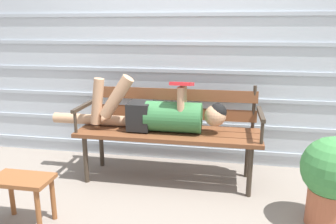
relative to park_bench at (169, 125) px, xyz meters
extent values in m
plane|color=gray|center=(0.00, -0.16, -0.51)|extent=(12.00, 12.00, 0.00)
cube|color=#B2BCC6|center=(0.00, 0.45, 0.59)|extent=(4.65, 0.06, 2.20)
cube|color=#A3ADB7|center=(0.00, 0.42, -0.37)|extent=(4.65, 0.02, 0.04)
cube|color=#A3ADB7|center=(0.00, 0.42, -0.10)|extent=(4.65, 0.02, 0.04)
cube|color=#A3ADB7|center=(0.00, 0.42, 0.18)|extent=(4.65, 0.02, 0.04)
cube|color=#A3ADB7|center=(0.00, 0.42, 0.45)|extent=(4.65, 0.02, 0.04)
cube|color=#A3ADB7|center=(0.00, 0.42, 0.73)|extent=(4.65, 0.02, 0.04)
cube|color=#A3ADB7|center=(0.00, 0.42, 1.00)|extent=(4.65, 0.02, 0.04)
cube|color=brown|center=(0.00, -0.23, -0.05)|extent=(1.66, 0.15, 0.04)
cube|color=brown|center=(0.00, -0.07, -0.05)|extent=(1.66, 0.15, 0.04)
cube|color=brown|center=(0.00, 0.09, -0.05)|extent=(1.66, 0.15, 0.04)
cube|color=brown|center=(0.00, 0.17, 0.08)|extent=(1.59, 0.05, 0.11)
cube|color=brown|center=(0.00, 0.17, 0.26)|extent=(1.59, 0.05, 0.11)
cylinder|color=#382D23|center=(-0.76, 0.17, 0.17)|extent=(0.03, 0.03, 0.40)
cylinder|color=#382D23|center=(0.76, 0.17, 0.17)|extent=(0.03, 0.03, 0.40)
cylinder|color=#382D23|center=(-0.73, -0.26, -0.29)|extent=(0.04, 0.04, 0.44)
cylinder|color=#382D23|center=(0.73, -0.26, -0.29)|extent=(0.04, 0.04, 0.44)
cylinder|color=#382D23|center=(-0.73, 0.12, -0.29)|extent=(0.04, 0.04, 0.44)
cylinder|color=#382D23|center=(0.73, 0.12, -0.29)|extent=(0.04, 0.04, 0.44)
cube|color=#382D23|center=(-0.81, -0.07, 0.17)|extent=(0.04, 0.46, 0.03)
cylinder|color=#382D23|center=(-0.81, -0.26, 0.07)|extent=(0.03, 0.03, 0.20)
cube|color=#382D23|center=(0.81, -0.07, 0.17)|extent=(0.04, 0.46, 0.03)
cylinder|color=#382D23|center=(0.81, -0.26, 0.07)|extent=(0.03, 0.03, 0.20)
cylinder|color=#33703D|center=(0.05, -0.07, 0.10)|extent=(0.50, 0.27, 0.27)
cube|color=black|center=(-0.26, -0.07, 0.10)|extent=(0.20, 0.26, 0.25)
sphere|color=tan|center=(0.42, -0.07, 0.13)|extent=(0.19, 0.19, 0.19)
sphere|color=black|center=(0.44, -0.07, 0.17)|extent=(0.16, 0.16, 0.16)
cylinder|color=tan|center=(-0.46, -0.13, 0.28)|extent=(0.33, 0.11, 0.41)
cylinder|color=tan|center=(-0.64, -0.13, 0.23)|extent=(0.15, 0.09, 0.43)
cylinder|color=tan|center=(-0.74, -0.01, 0.02)|extent=(0.81, 0.10, 0.10)
cylinder|color=tan|center=(0.13, -0.15, 0.25)|extent=(0.06, 0.06, 0.29)
cylinder|color=tan|center=(0.13, 0.01, 0.25)|extent=(0.06, 0.06, 0.29)
cube|color=red|center=(0.13, -0.07, 0.41)|extent=(0.19, 0.26, 0.07)
cube|color=brown|center=(-0.89, -0.97, -0.16)|extent=(0.43, 0.24, 0.03)
cylinder|color=brown|center=(-0.72, -1.07, -0.34)|extent=(0.04, 0.04, 0.34)
cylinder|color=brown|center=(-1.06, -0.87, -0.34)|extent=(0.04, 0.04, 0.34)
cylinder|color=brown|center=(-0.72, -0.87, -0.34)|extent=(0.04, 0.04, 0.34)
cylinder|color=#AD5B3D|center=(1.27, -0.59, -0.37)|extent=(0.30, 0.30, 0.28)
sphere|color=#3D8442|center=(1.27, -0.59, -0.07)|extent=(0.44, 0.44, 0.44)
camera|label=1|loc=(0.51, -2.85, 0.88)|focal=34.84mm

